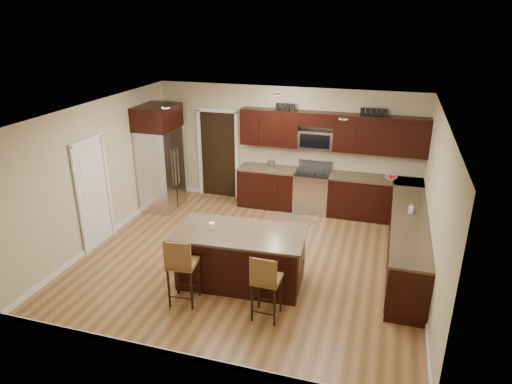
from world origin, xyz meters
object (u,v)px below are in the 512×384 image
(stool_left, at_px, (181,264))
(refrigerator, at_px, (160,157))
(stool_right, at_px, (265,280))
(island, at_px, (241,259))
(range, at_px, (312,191))

(stool_left, xyz_separation_m, refrigerator, (-2.05, 3.30, 0.51))
(refrigerator, bearing_deg, stool_right, -44.47)
(stool_left, height_order, stool_right, stool_left)
(island, xyz_separation_m, refrigerator, (-2.71, 2.45, 0.77))
(range, xyz_separation_m, stool_left, (-1.25, -4.08, 0.23))
(refrigerator, bearing_deg, range, 13.33)
(island, bearing_deg, stool_right, -56.15)
(stool_left, relative_size, stool_right, 1.06)
(range, distance_m, refrigerator, 3.47)
(stool_right, relative_size, refrigerator, 0.45)
(island, height_order, stool_right, stool_right)
(island, distance_m, stool_left, 1.11)
(range, xyz_separation_m, island, (-0.59, -3.23, -0.04))
(range, height_order, stool_left, stool_left)
(stool_right, bearing_deg, island, 128.93)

